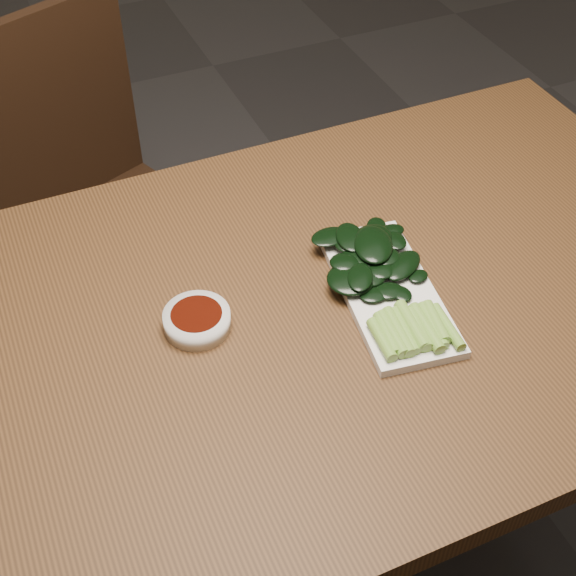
{
  "coord_description": "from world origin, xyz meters",
  "views": [
    {
      "loc": [
        -0.33,
        -0.73,
        1.57
      ],
      "look_at": [
        0.01,
        0.03,
        0.76
      ],
      "focal_mm": 50.0,
      "sensor_mm": 36.0,
      "label": 1
    }
  ],
  "objects_px": {
    "sauce_bowl": "(197,320)",
    "serving_plate": "(388,292)",
    "chair_far": "(91,215)",
    "gai_lan": "(381,275)",
    "table": "(291,343)"
  },
  "relations": [
    {
      "from": "sauce_bowl",
      "to": "serving_plate",
      "type": "relative_size",
      "value": 0.31
    },
    {
      "from": "serving_plate",
      "to": "gai_lan",
      "type": "xyz_separation_m",
      "value": [
        -0.0,
        0.02,
        0.02
      ]
    },
    {
      "from": "chair_far",
      "to": "gai_lan",
      "type": "height_order",
      "value": "chair_far"
    },
    {
      "from": "sauce_bowl",
      "to": "serving_plate",
      "type": "bearing_deg",
      "value": -10.98
    },
    {
      "from": "gai_lan",
      "to": "table",
      "type": "bearing_deg",
      "value": 175.71
    },
    {
      "from": "table",
      "to": "serving_plate",
      "type": "height_order",
      "value": "serving_plate"
    },
    {
      "from": "table",
      "to": "serving_plate",
      "type": "xyz_separation_m",
      "value": [
        0.14,
        -0.03,
        0.08
      ]
    },
    {
      "from": "table",
      "to": "gai_lan",
      "type": "bearing_deg",
      "value": -4.29
    },
    {
      "from": "serving_plate",
      "to": "gai_lan",
      "type": "distance_m",
      "value": 0.03
    },
    {
      "from": "chair_far",
      "to": "serving_plate",
      "type": "xyz_separation_m",
      "value": [
        0.31,
        -0.69,
        0.27
      ]
    },
    {
      "from": "sauce_bowl",
      "to": "chair_far",
      "type": "bearing_deg",
      "value": 93.54
    },
    {
      "from": "table",
      "to": "sauce_bowl",
      "type": "distance_m",
      "value": 0.16
    },
    {
      "from": "chair_far",
      "to": "sauce_bowl",
      "type": "xyz_separation_m",
      "value": [
        0.04,
        -0.64,
        0.28
      ]
    },
    {
      "from": "gai_lan",
      "to": "serving_plate",
      "type": "bearing_deg",
      "value": -79.7
    },
    {
      "from": "table",
      "to": "chair_far",
      "type": "relative_size",
      "value": 1.57
    }
  ]
}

